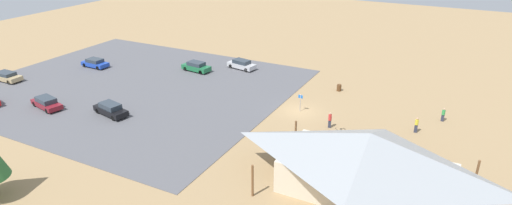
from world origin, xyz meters
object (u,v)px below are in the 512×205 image
object	(u,v)px
bicycle_teal_yard_right	(314,140)
visitor_by_pavilion	(443,114)
bicycle_green_lone_west	(362,137)
car_black_near_entry	(111,109)
bicycle_blue_yard_front	(338,140)
bicycle_purple_near_sign	(411,153)
car_maroon_second_row	(46,103)
bicycle_orange_edge_north	(436,160)
trash_bin	(339,88)
bicycle_black_back_row	(381,141)
lot_sign	(300,100)
car_silver_end_stall	(242,64)
car_blue_by_curb	(95,63)
bike_pavilion	(368,160)
visitor_crossing_yard	(416,125)
visitor_near_lot	(330,120)
bicycle_silver_front_row	(339,132)
car_tan_front_row	(6,76)
car_green_inner_stall	(196,67)

from	to	relation	value
bicycle_teal_yard_right	visitor_by_pavilion	world-z (taller)	visitor_by_pavilion
bicycle_green_lone_west	car_black_near_entry	xyz separation A→B (m)	(27.91, 7.37, 0.38)
bicycle_blue_yard_front	bicycle_purple_near_sign	distance (m)	7.10
car_maroon_second_row	visitor_by_pavilion	world-z (taller)	visitor_by_pavilion
bicycle_orange_edge_north	bicycle_purple_near_sign	bearing A→B (deg)	-6.57
trash_bin	bicycle_black_back_row	bearing A→B (deg)	123.52
lot_sign	bicycle_blue_yard_front	distance (m)	8.75
lot_sign	car_silver_end_stall	distance (m)	17.53
bicycle_orange_edge_north	visitor_by_pavilion	bearing A→B (deg)	-88.03
bicycle_blue_yard_front	bicycle_orange_edge_north	bearing A→B (deg)	-177.26
car_black_near_entry	car_blue_by_curb	bearing A→B (deg)	-38.38
bike_pavilion	visitor_crossing_yard	xyz separation A→B (m)	(-2.18, -13.74, -2.33)
bicycle_teal_yard_right	bicycle_blue_yard_front	xyz separation A→B (m)	(-2.27, -1.02, 0.02)
bicycle_black_back_row	car_black_near_entry	bearing A→B (deg)	14.06
car_black_near_entry	visitor_crossing_yard	bearing A→B (deg)	-160.00
bicycle_black_back_row	visitor_near_lot	xyz separation A→B (m)	(5.88, -1.24, 0.57)
bicycle_silver_front_row	car_blue_by_curb	bearing A→B (deg)	-6.50
visitor_crossing_yard	bicycle_purple_near_sign	bearing A→B (deg)	93.82
car_tan_front_row	car_blue_by_curb	bearing A→B (deg)	-122.50
bicycle_teal_yard_right	car_tan_front_row	size ratio (longest dim) A/B	0.34
bicycle_green_lone_west	bicycle_black_back_row	world-z (taller)	bicycle_green_lone_west
lot_sign	car_green_inner_stall	world-z (taller)	lot_sign
car_maroon_second_row	visitor_near_lot	bearing A→B (deg)	-161.59
bicycle_teal_yard_right	car_maroon_second_row	bearing A→B (deg)	11.68
bicycle_teal_yard_right	lot_sign	bearing A→B (deg)	-57.65
bicycle_green_lone_west	car_tan_front_row	bearing A→B (deg)	6.37
trash_bin	car_silver_end_stall	xyz separation A→B (m)	(16.14, -1.99, 0.31)
bicycle_green_lone_west	bicycle_silver_front_row	distance (m)	2.50
car_maroon_second_row	car_silver_end_stall	bearing A→B (deg)	-120.14
car_silver_end_stall	car_maroon_second_row	distance (m)	27.74
bicycle_purple_near_sign	car_blue_by_curb	xyz separation A→B (m)	(48.30, -5.82, 0.33)
bicycle_orange_edge_north	visitor_near_lot	distance (m)	11.67
visitor_crossing_yard	car_green_inner_stall	bearing A→B (deg)	-10.21
bike_pavilion	bicycle_orange_edge_north	bearing A→B (deg)	-121.48
car_green_inner_stall	car_maroon_second_row	xyz separation A→B (m)	(8.34, 19.85, -0.04)
bicycle_blue_yard_front	car_blue_by_curb	bearing A→B (deg)	-9.01
bicycle_green_lone_west	bicycle_black_back_row	size ratio (longest dim) A/B	0.82
bicycle_silver_front_row	bicycle_blue_yard_front	bearing A→B (deg)	105.28
car_blue_by_curb	bicycle_blue_yard_front	bearing A→B (deg)	170.99
lot_sign	visitor_crossing_yard	bearing A→B (deg)	-177.53
car_green_inner_stall	visitor_crossing_yard	xyz separation A→B (m)	(-32.76, 5.90, 0.14)
bicycle_orange_edge_north	bicycle_blue_yard_front	bearing A→B (deg)	2.74
car_tan_front_row	car_maroon_second_row	bearing A→B (deg)	163.81
bicycle_green_lone_west	car_tan_front_row	xyz separation A→B (m)	(49.78, 5.56, 0.32)
car_blue_by_curb	visitor_crossing_yard	size ratio (longest dim) A/B	2.49
bike_pavilion	car_tan_front_row	distance (m)	52.52
bicycle_green_lone_west	bicycle_purple_near_sign	world-z (taller)	bicycle_green_lone_west
bicycle_silver_front_row	bicycle_orange_edge_north	size ratio (longest dim) A/B	1.04
bicycle_black_back_row	car_blue_by_curb	bearing A→B (deg)	-5.88
lot_sign	visitor_near_lot	bearing A→B (deg)	150.30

